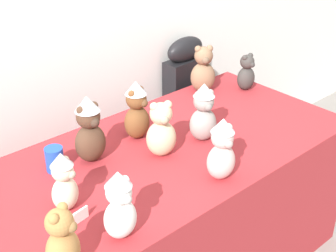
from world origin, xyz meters
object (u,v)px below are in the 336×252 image
at_px(teddy_bear_chestnut, 137,111).
at_px(teddy_bear_cream, 64,182).
at_px(teddy_bear_cocoa, 89,130).
at_px(teddy_bear_charcoal, 246,73).
at_px(teddy_bear_blush, 222,150).
at_px(party_cup_blue, 55,159).
at_px(teddy_bear_mocha, 203,70).
at_px(instrument_case, 184,113).
at_px(teddy_bear_ash, 203,113).
at_px(display_table, 168,214).
at_px(teddy_bear_sand, 161,131).
at_px(teddy_bear_caramel, 62,242).
at_px(teddy_bear_snow, 120,206).

height_order(teddy_bear_chestnut, teddy_bear_cream, teddy_bear_chestnut).
height_order(teddy_bear_cocoa, teddy_bear_charcoal, teddy_bear_cocoa).
bearing_deg(teddy_bear_cream, teddy_bear_blush, -51.45).
distance_m(teddy_bear_cocoa, party_cup_blue, 0.19).
bearing_deg(teddy_bear_mocha, teddy_bear_chestnut, -132.64).
height_order(instrument_case, teddy_bear_ash, teddy_bear_ash).
xyz_separation_m(display_table, party_cup_blue, (-0.49, 0.19, 0.44)).
bearing_deg(teddy_bear_sand, teddy_bear_caramel, -132.26).
relative_size(display_table, teddy_bear_mocha, 6.51).
height_order(instrument_case, teddy_bear_snow, teddy_bear_snow).
bearing_deg(party_cup_blue, teddy_bear_cream, -111.80).
height_order(teddy_bear_chestnut, teddy_bear_mocha, teddy_bear_chestnut).
bearing_deg(teddy_bear_cream, teddy_bear_mocha, -8.83).
bearing_deg(teddy_bear_charcoal, teddy_bear_caramel, -161.89).
bearing_deg(teddy_bear_mocha, party_cup_blue, -139.59).
height_order(display_table, teddy_bear_charcoal, teddy_bear_charcoal).
bearing_deg(teddy_bear_ash, teddy_bear_cocoa, 175.71).
bearing_deg(instrument_case, display_table, -141.38).
bearing_deg(teddy_bear_mocha, teddy_bear_caramel, -120.58).
height_order(instrument_case, party_cup_blue, instrument_case).
relative_size(teddy_bear_chestnut, teddy_bear_cream, 1.18).
bearing_deg(teddy_bear_ash, instrument_case, 70.34).
bearing_deg(instrument_case, teddy_bear_cocoa, -159.34).
height_order(teddy_bear_mocha, party_cup_blue, teddy_bear_mocha).
bearing_deg(teddy_bear_ash, teddy_bear_sand, -168.82).
distance_m(teddy_bear_cocoa, teddy_bear_caramel, 0.67).
xyz_separation_m(teddy_bear_blush, teddy_bear_cocoa, (-0.33, 0.48, 0.02)).
height_order(display_table, instrument_case, instrument_case).
xyz_separation_m(display_table, teddy_bear_cocoa, (-0.32, 0.16, 0.54)).
bearing_deg(teddy_bear_mocha, teddy_bear_ash, -103.07).
xyz_separation_m(teddy_bear_snow, teddy_bear_mocha, (1.11, 0.69, -0.01)).
height_order(instrument_case, teddy_bear_sand, teddy_bear_sand).
height_order(display_table, teddy_bear_cocoa, teddy_bear_cocoa).
height_order(teddy_bear_blush, teddy_bear_caramel, teddy_bear_blush).
distance_m(teddy_bear_chestnut, teddy_bear_caramel, 0.89).
bearing_deg(teddy_bear_charcoal, instrument_case, 107.51).
height_order(teddy_bear_ash, teddy_bear_caramel, teddy_bear_ash).
distance_m(display_table, teddy_bear_caramel, 0.98).
bearing_deg(instrument_case, teddy_bear_mocha, -111.52).
distance_m(teddy_bear_caramel, teddy_bear_mocha, 1.51).
bearing_deg(teddy_bear_chestnut, party_cup_blue, 162.88).
bearing_deg(teddy_bear_snow, teddy_bear_charcoal, 17.91).
bearing_deg(teddy_bear_cream, teddy_bear_charcoal, -17.39).
distance_m(teddy_bear_snow, teddy_bear_charcoal, 1.42).
bearing_deg(teddy_bear_blush, teddy_bear_sand, 106.99).
relative_size(display_table, teddy_bear_blush, 6.42).
relative_size(display_table, party_cup_blue, 16.56).
bearing_deg(party_cup_blue, teddy_bear_cocoa, -12.87).
bearing_deg(teddy_bear_charcoal, teddy_bear_cream, -170.10).
relative_size(teddy_bear_ash, teddy_bear_mocha, 1.05).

